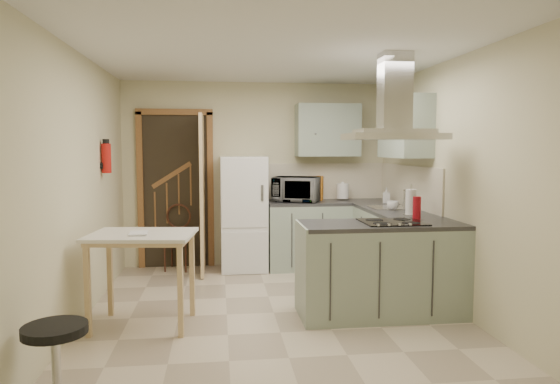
{
  "coord_description": "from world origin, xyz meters",
  "views": [
    {
      "loc": [
        -0.52,
        -4.75,
        1.61
      ],
      "look_at": [
        0.12,
        0.45,
        1.15
      ],
      "focal_mm": 32.0,
      "sensor_mm": 36.0,
      "label": 1
    }
  ],
  "objects": [
    {
      "name": "book",
      "position": [
        -1.31,
        -0.28,
        0.9
      ],
      "size": [
        0.17,
        0.23,
        0.1
      ],
      "primitive_type": "imported",
      "rotation": [
        0.0,
        0.0,
        0.08
      ],
      "color": "#9F3835",
      "rests_on": "drop_leaf_table"
    },
    {
      "name": "stool",
      "position": [
        -1.54,
        -1.61,
        0.26
      ],
      "size": [
        0.5,
        0.5,
        0.53
      ],
      "primitive_type": "cylinder",
      "rotation": [
        0.0,
        0.0,
        -0.33
      ],
      "color": "black",
      "rests_on": "floor"
    },
    {
      "name": "cereal_box",
      "position": [
        0.85,
        1.95,
        1.06
      ],
      "size": [
        0.15,
        0.23,
        0.33
      ],
      "primitive_type": "cube",
      "rotation": [
        0.0,
        0.0,
        -0.31
      ],
      "color": "orange",
      "rests_on": "counter_back"
    },
    {
      "name": "red_bottle",
      "position": [
        1.44,
        -0.01,
        1.01
      ],
      "size": [
        0.1,
        0.1,
        0.23
      ],
      "primitive_type": "cylinder",
      "rotation": [
        0.0,
        0.0,
        -0.28
      ],
      "color": "#AE0E1B",
      "rests_on": "peninsula"
    },
    {
      "name": "right_wall",
      "position": [
        1.8,
        0.0,
        1.25
      ],
      "size": [
        0.0,
        4.2,
        4.2
      ],
      "primitive_type": "plane",
      "rotation": [
        1.57,
        0.0,
        -1.57
      ],
      "color": "beige",
      "rests_on": "floor"
    },
    {
      "name": "cup",
      "position": [
        1.47,
        0.76,
        0.95
      ],
      "size": [
        0.17,
        0.17,
        0.1
      ],
      "primitive_type": "imported",
      "rotation": [
        0.0,
        0.0,
        -0.32
      ],
      "color": "silver",
      "rests_on": "counter_right"
    },
    {
      "name": "fire_extinguisher",
      "position": [
        -1.74,
        0.9,
        1.5
      ],
      "size": [
        0.1,
        0.1,
        0.32
      ],
      "primitive_type": "cylinder",
      "color": "#B2140F",
      "rests_on": "left_wall"
    },
    {
      "name": "back_wall",
      "position": [
        0.0,
        2.1,
        1.25
      ],
      "size": [
        3.6,
        0.0,
        3.6
      ],
      "primitive_type": "plane",
      "rotation": [
        1.57,
        0.0,
        0.0
      ],
      "color": "beige",
      "rests_on": "floor"
    },
    {
      "name": "bentwood_chair",
      "position": [
        -1.06,
        1.88,
        0.39
      ],
      "size": [
        0.42,
        0.42,
        0.79
      ],
      "primitive_type": "cube",
      "rotation": [
        0.0,
        0.0,
        -0.23
      ],
      "color": "#4A3218",
      "rests_on": "floor"
    },
    {
      "name": "peninsula",
      "position": [
        1.02,
        -0.18,
        0.45
      ],
      "size": [
        1.55,
        0.65,
        0.9
      ],
      "primitive_type": "cube",
      "color": "#9EB2A0",
      "rests_on": "floor"
    },
    {
      "name": "counter_right",
      "position": [
        1.5,
        1.12,
        0.45
      ],
      "size": [
        0.6,
        1.95,
        0.9
      ],
      "primitive_type": "cube",
      "color": "#9EB2A0",
      "rests_on": "floor"
    },
    {
      "name": "extractor_hood",
      "position": [
        1.12,
        -0.18,
        1.72
      ],
      "size": [
        0.9,
        0.55,
        0.1
      ],
      "primitive_type": "cube",
      "color": "silver",
      "rests_on": "ceiling"
    },
    {
      "name": "sink",
      "position": [
        1.5,
        0.95,
        0.91
      ],
      "size": [
        0.45,
        0.4,
        0.01
      ],
      "primitive_type": "cube",
      "color": "silver",
      "rests_on": "counter_right"
    },
    {
      "name": "kettle",
      "position": [
        1.17,
        1.92,
        1.02
      ],
      "size": [
        0.22,
        0.22,
        0.25
      ],
      "primitive_type": "cylinder",
      "rotation": [
        0.0,
        0.0,
        0.34
      ],
      "color": "white",
      "rests_on": "counter_back"
    },
    {
      "name": "left_wall",
      "position": [
        -1.8,
        0.0,
        1.25
      ],
      "size": [
        0.0,
        4.2,
        4.2
      ],
      "primitive_type": "plane",
      "rotation": [
        1.57,
        0.0,
        1.57
      ],
      "color": "beige",
      "rests_on": "floor"
    },
    {
      "name": "wall_cabinet_back",
      "position": [
        0.95,
        1.93,
        1.85
      ],
      "size": [
        0.85,
        0.35,
        0.7
      ],
      "primitive_type": "cube",
      "color": "#9EB2A0",
      "rests_on": "back_wall"
    },
    {
      "name": "floor",
      "position": [
        0.0,
        0.0,
        0.0
      ],
      "size": [
        4.2,
        4.2,
        0.0
      ],
      "primitive_type": "plane",
      "color": "beige",
      "rests_on": "ground"
    },
    {
      "name": "counter_back",
      "position": [
        0.66,
        1.8,
        0.45
      ],
      "size": [
        1.08,
        0.6,
        0.9
      ],
      "primitive_type": "cube",
      "color": "#9EB2A0",
      "rests_on": "floor"
    },
    {
      "name": "drop_leaf_table",
      "position": [
        -1.21,
        -0.21,
        0.43
      ],
      "size": [
        0.99,
        0.79,
        0.85
      ],
      "primitive_type": "cube",
      "rotation": [
        0.0,
        0.0,
        -0.12
      ],
      "color": "tan",
      "rests_on": "floor"
    },
    {
      "name": "soap_bottle",
      "position": [
        1.64,
        1.49,
        1.0
      ],
      "size": [
        0.11,
        0.11,
        0.2
      ],
      "primitive_type": "imported",
      "rotation": [
        0.0,
        0.0,
        -0.32
      ],
      "color": "#B7B8C4",
      "rests_on": "counter_right"
    },
    {
      "name": "wall_cabinet_right",
      "position": [
        1.62,
        0.85,
        1.85
      ],
      "size": [
        0.35,
        0.9,
        0.7
      ],
      "primitive_type": "cube",
      "color": "#9EB2A0",
      "rests_on": "right_wall"
    },
    {
      "name": "paper_towel",
      "position": [
        1.51,
        0.32,
        1.04
      ],
      "size": [
        0.14,
        0.14,
        0.28
      ],
      "primitive_type": "cylinder",
      "rotation": [
        0.0,
        0.0,
        0.26
      ],
      "color": "silver",
      "rests_on": "counter_right"
    },
    {
      "name": "hob",
      "position": [
        1.12,
        -0.18,
        0.91
      ],
      "size": [
        0.58,
        0.5,
        0.01
      ],
      "primitive_type": "cube",
      "color": "black",
      "rests_on": "peninsula"
    },
    {
      "name": "fridge",
      "position": [
        -0.2,
        1.8,
        0.75
      ],
      "size": [
        0.6,
        0.6,
        1.5
      ],
      "primitive_type": "cube",
      "color": "white",
      "rests_on": "floor"
    },
    {
      "name": "ceiling",
      "position": [
        0.0,
        0.0,
        2.5
      ],
      "size": [
        4.2,
        4.2,
        0.0
      ],
      "primitive_type": "plane",
      "rotation": [
        3.14,
        0.0,
        0.0
      ],
      "color": "silver",
      "rests_on": "back_wall"
    },
    {
      "name": "microwave",
      "position": [
        0.51,
        1.8,
        1.06
      ],
      "size": [
        0.7,
        0.6,
        0.33
      ],
      "primitive_type": "imported",
      "rotation": [
        0.0,
        0.0,
        -0.4
      ],
      "color": "black",
      "rests_on": "counter_back"
    },
    {
      "name": "doorway",
      "position": [
        -1.1,
        2.07,
        1.05
      ],
      "size": [
        1.1,
        0.12,
        2.1
      ],
      "primitive_type": "cube",
      "color": "brown",
      "rests_on": "floor"
    },
    {
      "name": "splashback",
      "position": [
        0.96,
        2.09,
        1.15
      ],
      "size": [
        1.68,
        0.02,
        0.5
      ],
      "primitive_type": "cube",
      "color": "beige",
      "rests_on": "counter_back"
    }
  ]
}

